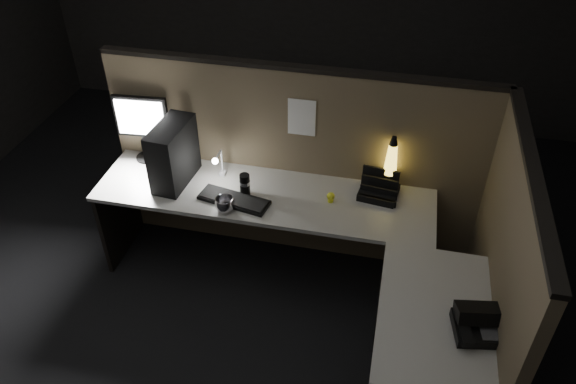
% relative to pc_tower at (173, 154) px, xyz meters
% --- Properties ---
extents(floor, '(6.00, 6.00, 0.00)m').
position_rel_pc_tower_xyz_m(floor, '(0.78, -0.62, -0.95)').
color(floor, black).
rests_on(floor, ground).
extents(room_shell, '(6.00, 6.00, 6.00)m').
position_rel_pc_tower_xyz_m(room_shell, '(0.78, -0.62, 0.67)').
color(room_shell, silver).
rests_on(room_shell, ground).
extents(partition_back, '(2.66, 0.06, 1.50)m').
position_rel_pc_tower_xyz_m(partition_back, '(0.78, 0.31, -0.20)').
color(partition_back, brown).
rests_on(partition_back, ground).
extents(partition_right, '(0.06, 1.66, 1.50)m').
position_rel_pc_tower_xyz_m(partition_right, '(2.11, -0.52, -0.20)').
color(partition_right, brown).
rests_on(partition_right, ground).
extents(desk, '(2.60, 1.60, 0.73)m').
position_rel_pc_tower_xyz_m(desk, '(0.96, -0.37, -0.37)').
color(desk, beige).
rests_on(desk, ground).
extents(pc_tower, '(0.22, 0.43, 0.44)m').
position_rel_pc_tower_xyz_m(pc_tower, '(0.00, 0.00, 0.00)').
color(pc_tower, black).
rests_on(pc_tower, desk).
extents(monitor, '(0.39, 0.17, 0.50)m').
position_rel_pc_tower_xyz_m(monitor, '(-0.31, 0.22, 0.08)').
color(monitor, black).
rests_on(monitor, desk).
extents(keyboard, '(0.50, 0.25, 0.02)m').
position_rel_pc_tower_xyz_m(keyboard, '(0.46, -0.14, -0.21)').
color(keyboard, black).
rests_on(keyboard, desk).
extents(mouse, '(0.11, 0.09, 0.04)m').
position_rel_pc_tower_xyz_m(mouse, '(0.43, -0.17, -0.20)').
color(mouse, black).
rests_on(mouse, desk).
extents(clip_lamp, '(0.04, 0.17, 0.22)m').
position_rel_pc_tower_xyz_m(clip_lamp, '(0.29, 0.07, -0.09)').
color(clip_lamp, silver).
rests_on(clip_lamp, desk).
extents(organizer, '(0.28, 0.25, 0.19)m').
position_rel_pc_tower_xyz_m(organizer, '(1.39, 0.14, -0.18)').
color(organizer, black).
rests_on(organizer, desk).
extents(lava_lamp, '(0.11, 0.11, 0.41)m').
position_rel_pc_tower_xyz_m(lava_lamp, '(1.44, 0.22, -0.05)').
color(lava_lamp, black).
rests_on(lava_lamp, desk).
extents(travel_mug, '(0.07, 0.07, 0.16)m').
position_rel_pc_tower_xyz_m(travel_mug, '(0.51, -0.05, -0.14)').
color(travel_mug, black).
rests_on(travel_mug, desk).
extents(steel_mug, '(0.16, 0.16, 0.10)m').
position_rel_pc_tower_xyz_m(steel_mug, '(0.43, -0.25, -0.17)').
color(steel_mug, '#B6B6BD').
rests_on(steel_mug, desk).
extents(figurine, '(0.05, 0.05, 0.05)m').
position_rel_pc_tower_xyz_m(figurine, '(1.08, -0.01, -0.17)').
color(figurine, '#F9FF28').
rests_on(figurine, desk).
extents(pinned_paper, '(0.19, 0.00, 0.27)m').
position_rel_pc_tower_xyz_m(pinned_paper, '(0.83, 0.27, 0.23)').
color(pinned_paper, white).
rests_on(pinned_paper, partition_back).
extents(desk_phone, '(0.29, 0.29, 0.15)m').
position_rel_pc_tower_xyz_m(desk_phone, '(1.99, -0.89, -0.16)').
color(desk_phone, black).
rests_on(desk_phone, desk).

